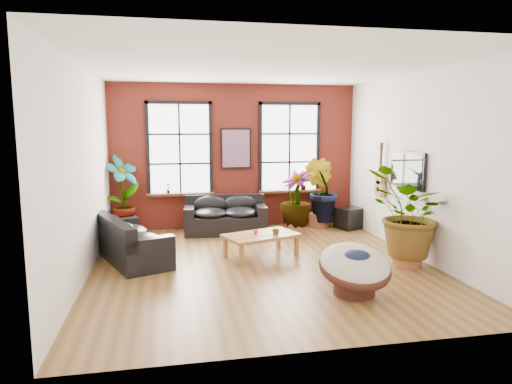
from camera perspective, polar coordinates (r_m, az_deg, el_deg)
The scene contains 19 objects.
room at distance 8.17m, azimuth 0.60°, elevation 2.99°, with size 6.04×6.54×3.54m.
sofa_back at distance 10.77m, azimuth -3.85°, elevation -3.02°, with size 1.95×1.06×0.87m.
sofa_left at distance 8.86m, azimuth -15.56°, elevation -5.92°, with size 1.59×2.25×0.82m.
coffee_table at distance 8.78m, azimuth 0.65°, elevation -5.61°, with size 1.57×1.21×0.53m.
papasan_chair at distance 7.02m, azimuth 12.25°, elevation -9.19°, with size 1.08×1.10×0.81m.
poster at distance 11.14m, azimuth -2.53°, elevation 5.45°, with size 0.74×0.06×0.98m.
tv_wall_unit at distance 9.62m, azimuth 17.43°, elevation 2.19°, with size 0.13×1.86×1.20m.
media_box at distance 11.44m, azimuth 11.65°, elevation -3.20°, with size 0.76×0.70×0.51m.
pot_back_left at distance 10.99m, azimuth -16.07°, elevation -4.10°, with size 0.67×0.67×0.41m.
pot_back_right at distance 11.47m, azimuth 7.81°, elevation -3.50°, with size 0.52×0.52×0.35m.
pot_right_wall at distance 8.67m, azimuth 18.38°, elevation -7.63°, with size 0.52×0.52×0.37m.
pot_mid at distance 10.92m, azimuth 4.91°, elevation -4.02°, with size 0.63×0.63×0.36m.
floor_plant_back_left at distance 10.82m, azimuth -16.35°, elevation -0.01°, with size 0.90×0.61×1.70m, color #3E5B18.
floor_plant_back_right at distance 11.33m, azimuth 8.07°, elevation 0.24°, with size 0.86×0.69×1.56m, color #3E5B18.
floor_plant_right_wall at distance 8.47m, azimuth 18.61°, elevation -2.59°, with size 1.45×1.26×1.61m, color #3E5B18.
floor_plant_mid at distance 10.81m, azimuth 5.01°, elevation -0.77°, with size 0.74×0.74×1.33m, color #3E5B18.
table_plant at distance 8.71m, azimuth 2.54°, elevation -4.56°, with size 0.22×0.19×0.24m, color #3E5B18.
sill_plant_left at distance 11.05m, azimuth -10.95°, elevation 0.52°, with size 0.14×0.10×0.27m, color #3E5B18.
sill_plant_right at distance 11.54m, azimuth 5.92°, elevation 0.95°, with size 0.15×0.15×0.27m, color #3E5B18.
Camera 1 is at (-1.62, -7.83, 2.50)m, focal length 32.00 mm.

